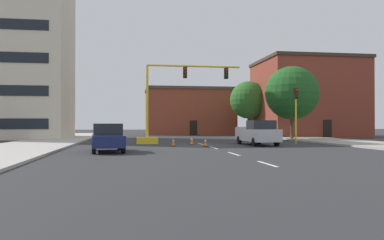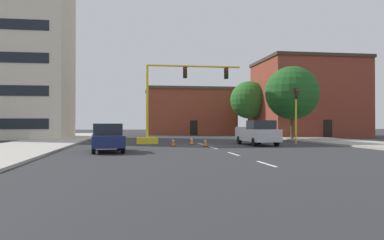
# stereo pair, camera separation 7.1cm
# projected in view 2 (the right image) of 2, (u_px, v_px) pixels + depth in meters

# --- Properties ---
(ground_plane) EXTENTS (160.00, 160.00, 0.00)m
(ground_plane) POSITION_uv_depth(u_px,v_px,m) (206.00, 145.00, 30.37)
(ground_plane) COLOR #2D2D30
(sidewalk_left) EXTENTS (6.00, 56.00, 0.14)m
(sidewalk_left) POSITION_uv_depth(u_px,v_px,m) (52.00, 141.00, 36.27)
(sidewalk_left) COLOR #B2ADA3
(sidewalk_left) RESTS_ON ground_plane
(sidewalk_right) EXTENTS (6.00, 56.00, 0.14)m
(sidewalk_right) POSITION_uv_depth(u_px,v_px,m) (316.00, 139.00, 40.30)
(sidewalk_right) COLOR #9E998E
(sidewalk_right) RESTS_ON ground_plane
(lane_stripe_seg_0) EXTENTS (0.16, 2.40, 0.01)m
(lane_stripe_seg_0) POSITION_uv_depth(u_px,v_px,m) (266.00, 164.00, 16.54)
(lane_stripe_seg_0) COLOR silver
(lane_stripe_seg_0) RESTS_ON ground_plane
(lane_stripe_seg_1) EXTENTS (0.16, 2.40, 0.01)m
(lane_stripe_seg_1) POSITION_uv_depth(u_px,v_px,m) (234.00, 154.00, 21.97)
(lane_stripe_seg_1) COLOR silver
(lane_stripe_seg_1) RESTS_ON ground_plane
(lane_stripe_seg_2) EXTENTS (0.16, 2.40, 0.01)m
(lane_stripe_seg_2) POSITION_uv_depth(u_px,v_px,m) (214.00, 148.00, 27.41)
(lane_stripe_seg_2) COLOR silver
(lane_stripe_seg_2) RESTS_ON ground_plane
(lane_stripe_seg_3) EXTENTS (0.16, 2.40, 0.01)m
(lane_stripe_seg_3) POSITION_uv_depth(u_px,v_px,m) (200.00, 144.00, 32.85)
(lane_stripe_seg_3) COLOR silver
(lane_stripe_seg_3) RESTS_ON ground_plane
(building_tall_left) EXTENTS (13.98, 10.47, 24.24)m
(building_tall_left) POSITION_uv_depth(u_px,v_px,m) (8.00, 33.00, 44.14)
(building_tall_left) COLOR beige
(building_tall_left) RESTS_ON ground_plane
(building_brick_center) EXTENTS (13.72, 9.39, 7.26)m
(building_brick_center) POSITION_uv_depth(u_px,v_px,m) (189.00, 112.00, 61.01)
(building_brick_center) COLOR brown
(building_brick_center) RESTS_ON ground_plane
(building_row_right) EXTENTS (12.88, 11.12, 10.32)m
(building_row_right) POSITION_uv_depth(u_px,v_px,m) (307.00, 98.00, 51.74)
(building_row_right) COLOR brown
(building_row_right) RESTS_ON ground_plane
(traffic_signal_gantry) EXTENTS (9.07, 1.20, 6.83)m
(traffic_signal_gantry) POSITION_uv_depth(u_px,v_px,m) (161.00, 118.00, 33.05)
(traffic_signal_gantry) COLOR yellow
(traffic_signal_gantry) RESTS_ON ground_plane
(traffic_light_pole_right) EXTENTS (0.32, 0.47, 4.80)m
(traffic_light_pole_right) POSITION_uv_depth(u_px,v_px,m) (296.00, 103.00, 33.09)
(traffic_light_pole_right) COLOR yellow
(traffic_light_pole_right) RESTS_ON ground_plane
(tree_right_mid) EXTENTS (5.70, 5.70, 7.84)m
(tree_right_mid) POSITION_uv_depth(u_px,v_px,m) (292.00, 93.00, 40.87)
(tree_right_mid) COLOR #4C3823
(tree_right_mid) RESTS_ON ground_plane
(tree_right_far) EXTENTS (5.19, 5.19, 7.59)m
(tree_right_far) POSITION_uv_depth(u_px,v_px,m) (249.00, 100.00, 53.03)
(tree_right_far) COLOR brown
(tree_right_far) RESTS_ON ground_plane
(pickup_truck_silver) EXTENTS (2.20, 5.47, 1.99)m
(pickup_truck_silver) POSITION_uv_depth(u_px,v_px,m) (257.00, 133.00, 30.94)
(pickup_truck_silver) COLOR #BCBCC1
(pickup_truck_silver) RESTS_ON ground_plane
(sedan_navy_near_left) EXTENTS (2.31, 4.67, 1.74)m
(sedan_navy_near_left) POSITION_uv_depth(u_px,v_px,m) (107.00, 137.00, 23.57)
(sedan_navy_near_left) COLOR navy
(sedan_navy_near_left) RESTS_ON ground_plane
(traffic_cone_roadside_a) EXTENTS (0.36, 0.36, 0.66)m
(traffic_cone_roadside_a) POSITION_uv_depth(u_px,v_px,m) (205.00, 142.00, 29.08)
(traffic_cone_roadside_a) COLOR black
(traffic_cone_roadside_a) RESTS_ON ground_plane
(traffic_cone_roadside_b) EXTENTS (0.36, 0.36, 0.65)m
(traffic_cone_roadside_b) POSITION_uv_depth(u_px,v_px,m) (173.00, 142.00, 29.61)
(traffic_cone_roadside_b) COLOR black
(traffic_cone_roadside_b) RESTS_ON ground_plane
(traffic_cone_roadside_c) EXTENTS (0.36, 0.36, 0.70)m
(traffic_cone_roadside_c) POSITION_uv_depth(u_px,v_px,m) (192.00, 140.00, 31.48)
(traffic_cone_roadside_c) COLOR black
(traffic_cone_roadside_c) RESTS_ON ground_plane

